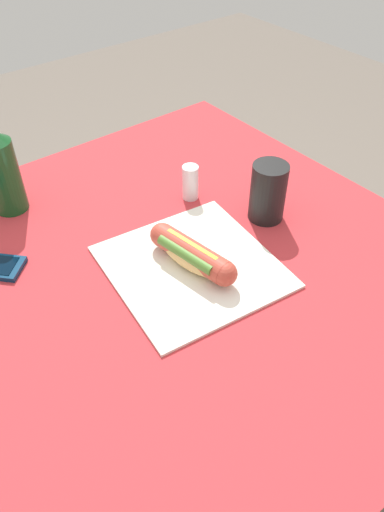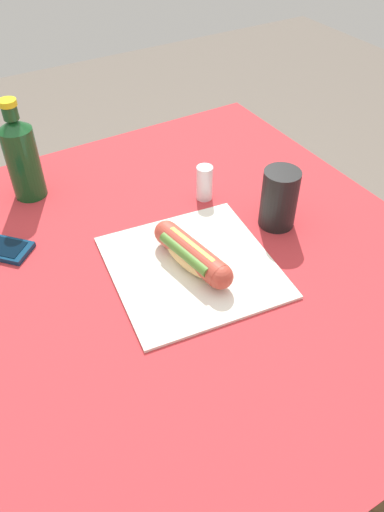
{
  "view_description": "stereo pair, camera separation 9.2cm",
  "coord_description": "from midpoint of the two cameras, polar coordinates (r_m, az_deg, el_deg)",
  "views": [
    {
      "loc": [
        -0.56,
        0.39,
        1.4
      ],
      "look_at": [
        -0.03,
        -0.03,
        0.78
      ],
      "focal_mm": 34.49,
      "sensor_mm": 36.0,
      "label": 1
    },
    {
      "loc": [
        -0.61,
        0.32,
        1.4
      ],
      "look_at": [
        -0.03,
        -0.03,
        0.78
      ],
      "focal_mm": 34.49,
      "sensor_mm": 36.0,
      "label": 2
    }
  ],
  "objects": [
    {
      "name": "ground_plane",
      "position": [
        1.56,
        -3.38,
        -21.79
      ],
      "size": [
        6.0,
        6.0,
        0.0
      ],
      "primitive_type": "plane",
      "color": "#6B6056",
      "rests_on": "ground"
    },
    {
      "name": "dining_table",
      "position": [
        1.04,
        -4.76,
        -6.61
      ],
      "size": [
        1.04,
        1.02,
        0.75
      ],
      "color": "brown",
      "rests_on": "ground"
    },
    {
      "name": "paper_wrapper",
      "position": [
        0.93,
        -2.8,
        -1.35
      ],
      "size": [
        0.34,
        0.34,
        0.01
      ],
      "primitive_type": "cube",
      "rotation": [
        0.0,
        0.0,
        -0.12
      ],
      "color": "silver",
      "rests_on": "dining_table"
    },
    {
      "name": "hot_dog",
      "position": [
        0.91,
        -2.91,
        0.07
      ],
      "size": [
        0.2,
        0.08,
        0.05
      ],
      "color": "#DBB26B",
      "rests_on": "paper_wrapper"
    },
    {
      "name": "soda_bottle",
      "position": [
        1.12,
        -23.51,
        9.08
      ],
      "size": [
        0.07,
        0.07,
        0.23
      ],
      "color": "#14471E",
      "rests_on": "dining_table"
    },
    {
      "name": "drinking_cup",
      "position": [
        1.03,
        6.11,
        7.38
      ],
      "size": [
        0.07,
        0.07,
        0.13
      ],
      "primitive_type": "cylinder",
      "color": "black",
      "rests_on": "dining_table"
    },
    {
      "name": "salt_shaker",
      "position": [
        1.09,
        -2.62,
        8.43
      ],
      "size": [
        0.04,
        0.04,
        0.08
      ],
      "primitive_type": "cylinder",
      "color": "silver",
      "rests_on": "dining_table"
    }
  ]
}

